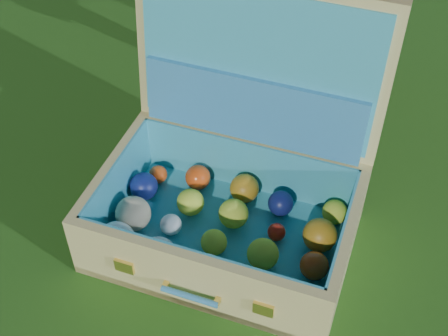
% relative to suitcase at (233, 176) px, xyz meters
% --- Properties ---
extents(ground, '(60.00, 60.00, 0.00)m').
position_rel_suitcase_xyz_m(ground, '(-0.14, -0.22, -0.16)').
color(ground, '#215114').
rests_on(ground, ground).
extents(suitcase, '(0.74, 0.67, 0.59)m').
position_rel_suitcase_xyz_m(suitcase, '(0.00, 0.00, 0.00)').
color(suitcase, '#DAC875').
rests_on(suitcase, ground).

